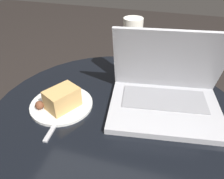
% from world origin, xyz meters
% --- Properties ---
extents(table, '(0.76, 0.76, 0.50)m').
position_xyz_m(table, '(0.00, 0.00, 0.39)').
color(table, '#515156').
rests_on(table, ground_plane).
extents(laptop, '(0.36, 0.28, 0.24)m').
position_xyz_m(laptop, '(0.13, 0.08, 0.55)').
color(laptop, '#B2B2B7').
rests_on(laptop, table).
extents(beer_glass, '(0.06, 0.06, 0.23)m').
position_xyz_m(beer_glass, '(-0.00, 0.17, 0.61)').
color(beer_glass, gold).
rests_on(beer_glass, table).
extents(snack_plate, '(0.19, 0.19, 0.07)m').
position_xyz_m(snack_plate, '(-0.17, -0.02, 0.52)').
color(snack_plate, silver).
rests_on(snack_plate, table).
extents(fork, '(0.03, 0.19, 0.01)m').
position_xyz_m(fork, '(-0.15, -0.06, 0.50)').
color(fork, '#B2B2B7').
rests_on(fork, table).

